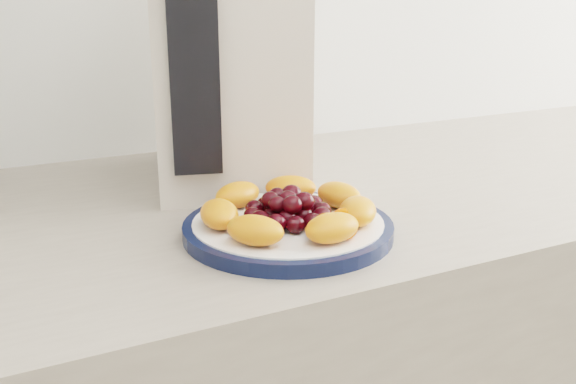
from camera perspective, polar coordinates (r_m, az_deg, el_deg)
name	(u,v)px	position (r m, az deg, el deg)	size (l,w,h in m)	color
plate_rim	(288,229)	(0.71, 0.00, -3.28)	(0.23, 0.23, 0.01)	#0D1634
plate_face	(288,228)	(0.71, 0.00, -3.21)	(0.21, 0.21, 0.02)	white
appliance_body	(224,60)	(0.90, -5.73, 11.61)	(0.19, 0.27, 0.34)	beige
appliance_panel	(194,68)	(0.76, -8.35, 10.81)	(0.06, 0.02, 0.25)	black
fruit_plate	(293,209)	(0.70, 0.43, -1.51)	(0.20, 0.20, 0.04)	orange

